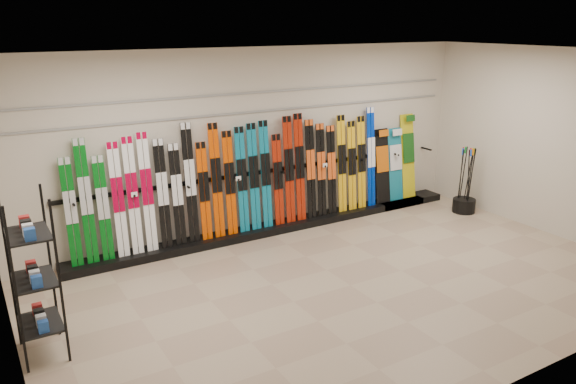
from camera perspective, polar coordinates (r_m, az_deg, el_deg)
floor at (r=7.63m, az=6.36°, el=-9.40°), size 8.00×8.00×0.00m
back_wall at (r=9.14m, az=-2.80°, el=5.13°), size 8.00×0.00×8.00m
left_wall at (r=5.73m, az=-27.09°, el=-4.15°), size 0.00×5.00×5.00m
right_wall at (r=9.99m, az=25.39°, el=4.52°), size 0.00×5.00×5.00m
ceiling at (r=6.85m, az=7.20°, el=13.68°), size 8.00×8.00×0.00m
ski_rack_base at (r=9.47m, az=-0.84°, el=-3.52°), size 8.00×0.40×0.12m
skis at (r=8.91m, az=-4.64°, el=1.18°), size 5.37×0.18×1.83m
snowboards at (r=10.74m, az=10.86°, el=3.01°), size 0.95×0.24×1.58m
accessory_rack at (r=6.34m, az=-24.38°, el=-7.85°), size 0.40×0.60×1.76m
pole_bin at (r=10.81m, az=17.43°, el=-1.31°), size 0.41×0.41×0.25m
ski_poles at (r=10.69m, az=17.66°, el=1.18°), size 0.27×0.27×1.18m
slatwall_rail_0 at (r=9.04m, az=-2.78°, el=8.21°), size 7.60×0.02×0.03m
slatwall_rail_1 at (r=9.00m, az=-2.81°, el=10.10°), size 7.60×0.02×0.03m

